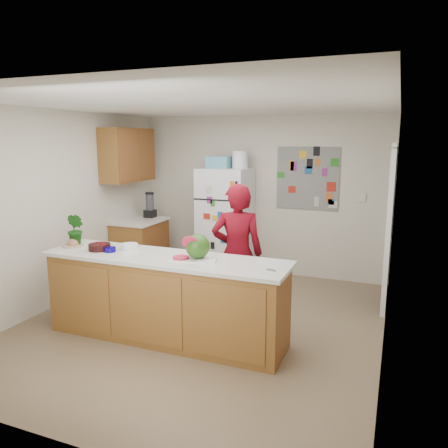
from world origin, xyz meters
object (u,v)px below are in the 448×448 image
at_px(refrigerator, 225,222).
at_px(watermelon, 198,246).
at_px(person, 237,254).
at_px(cherry_bowl, 100,247).

bearing_deg(refrigerator, watermelon, -75.07).
xyz_separation_m(refrigerator, person, (0.80, -1.64, -0.03)).
bearing_deg(watermelon, cherry_bowl, -177.48).
bearing_deg(cherry_bowl, person, 29.54).
relative_size(refrigerator, watermelon, 6.75).
xyz_separation_m(person, cherry_bowl, (-1.35, -0.76, 0.13)).
relative_size(refrigerator, cherry_bowl, 7.00).
height_order(refrigerator, person, refrigerator).
xyz_separation_m(watermelon, cherry_bowl, (-1.18, -0.05, -0.10)).
xyz_separation_m(refrigerator, watermelon, (0.63, -2.36, 0.21)).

